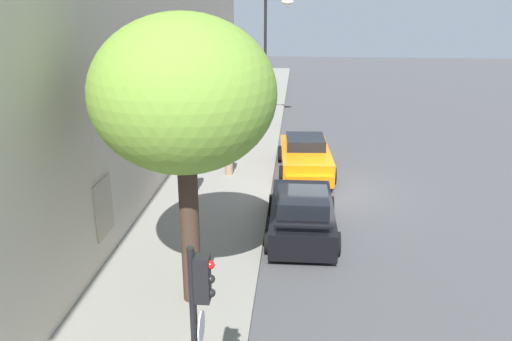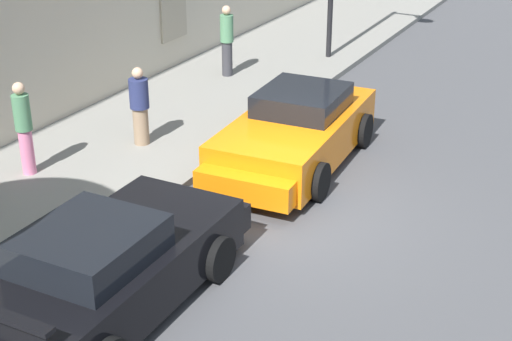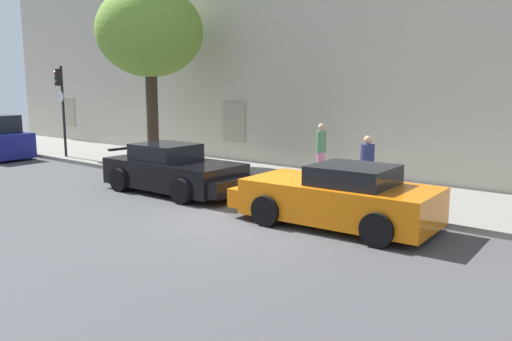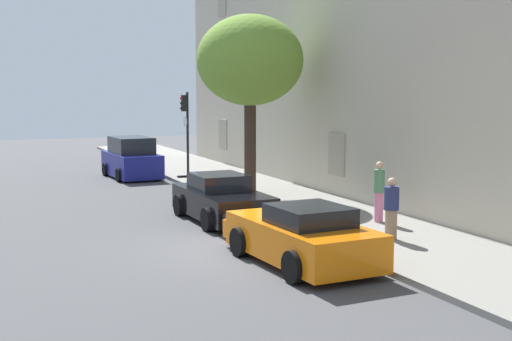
# 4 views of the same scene
# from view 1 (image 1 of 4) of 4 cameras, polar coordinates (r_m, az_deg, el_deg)

# --- Properties ---
(ground_plane) EXTENTS (80.00, 80.00, 0.00)m
(ground_plane) POSITION_cam_1_polar(r_m,az_deg,el_deg) (18.83, 7.44, -2.20)
(ground_plane) COLOR #444447
(sidewalk) EXTENTS (60.00, 4.04, 0.14)m
(sidewalk) POSITION_cam_1_polar(r_m,az_deg,el_deg) (19.01, -4.34, -1.65)
(sidewalk) COLOR gray
(sidewalk) RESTS_ON ground
(sportscar_red_lead) EXTENTS (4.55, 2.09, 1.37)m
(sportscar_red_lead) POSITION_cam_1_polar(r_m,az_deg,el_deg) (15.45, 5.10, -4.64)
(sportscar_red_lead) COLOR black
(sportscar_red_lead) RESTS_ON ground
(sportscar_yellow_flank) EXTENTS (4.62, 2.30, 1.37)m
(sportscar_yellow_flank) POSITION_cam_1_polar(r_m,az_deg,el_deg) (20.30, 5.50, 1.31)
(sportscar_yellow_flank) COLOR orange
(sportscar_yellow_flank) RESTS_ON ground
(tree_near_kerb) EXTENTS (3.78, 3.78, 6.36)m
(tree_near_kerb) POSITION_cam_1_polar(r_m,az_deg,el_deg) (10.54, -8.02, 8.18)
(tree_near_kerb) COLOR #38281E
(tree_near_kerb) RESTS_ON sidewalk
(traffic_light) EXTENTS (0.44, 0.36, 3.61)m
(traffic_light) POSITION_cam_1_polar(r_m,az_deg,el_deg) (7.29, -6.27, -16.50)
(traffic_light) COLOR black
(traffic_light) RESTS_ON sidewalk
(street_lamp) EXTENTS (0.44, 1.42, 6.48)m
(street_lamp) POSITION_cam_1_polar(r_m,az_deg,el_deg) (26.05, 1.93, 14.20)
(street_lamp) COLOR black
(street_lamp) RESTS_ON sidewalk
(pedestrian_admiring) EXTENTS (0.44, 0.44, 1.75)m
(pedestrian_admiring) POSITION_cam_1_polar(r_m,az_deg,el_deg) (24.15, -3.22, 5.37)
(pedestrian_admiring) COLOR #333338
(pedestrian_admiring) RESTS_ON sidewalk
(pedestrian_strolling) EXTENTS (0.47, 0.47, 1.56)m
(pedestrian_strolling) POSITION_cam_1_polar(r_m,az_deg,el_deg) (19.69, -3.04, 1.77)
(pedestrian_strolling) COLOR #8C7259
(pedestrian_strolling) RESTS_ON sidewalk
(pedestrian_bystander) EXTENTS (0.36, 0.36, 1.72)m
(pedestrian_bystander) POSITION_cam_1_polar(r_m,az_deg,el_deg) (17.87, -7.08, 0.17)
(pedestrian_bystander) COLOR pink
(pedestrian_bystander) RESTS_ON sidewalk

